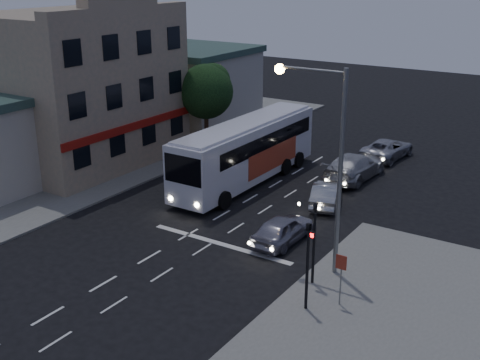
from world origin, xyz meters
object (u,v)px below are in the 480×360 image
Objects in this scene: tour_bus at (246,150)px; traffic_signal_main at (314,234)px; car_sedan_b at (354,166)px; streetlight at (327,148)px; street_tree at (206,89)px; regulatory_sign at (341,272)px; car_suv at (282,229)px; traffic_signal_side at (308,256)px; car_sedan_a at (326,194)px; car_sedan_c at (387,149)px.

traffic_signal_main is (9.34, -9.52, 0.29)m from tour_bus.
streetlight is at bearing 108.71° from car_sedan_b.
street_tree is (-15.55, 12.82, -1.23)m from streetlight.
streetlight is at bearing 128.75° from regulatory_sign.
streetlight reaches higher than car_suv.
regulatory_sign is at bearing 113.03° from car_sedan_b.
regulatory_sign is at bearing 141.32° from car_suv.
traffic_signal_side is 1.61m from regulatory_sign.
car_sedan_b is 12.49m from street_tree.
car_suv reaches higher than car_sedan_a.
street_tree is at bearing 0.36° from car_sedan_b.
regulatory_sign reaches higher than car_sedan_b.
car_suv is 1.89× the size of regulatory_sign.
car_sedan_a is 0.99× the size of traffic_signal_side.
traffic_signal_side is at bearing -70.51° from traffic_signal_main.
tour_bus is at bearing 131.14° from traffic_signal_side.
street_tree reaches higher than regulatory_sign.
tour_bus is 2.07× the size of street_tree.
tour_bus is 12.69m from streetlight.
tour_bus is 7.07m from car_sedan_b.
car_sedan_a is at bearing 117.92° from regulatory_sign.
car_sedan_b is (-0.75, 10.80, 0.12)m from car_suv.
street_tree is at bearing 137.97° from traffic_signal_main.
street_tree is at bearing 140.49° from streetlight.
car_sedan_a is 11.07m from regulatory_sign.
regulatory_sign is at bearing 99.79° from car_sedan_a.
tour_bus is at bearing 138.30° from streetlight.
car_sedan_a is at bearing 113.70° from streetlight.
regulatory_sign is (1.00, 0.96, -0.82)m from traffic_signal_side.
regulatory_sign is (5.35, -20.30, 0.90)m from car_sedan_c.
traffic_signal_side is (3.83, -5.00, 1.71)m from car_suv.
streetlight is 20.19m from street_tree.
car_sedan_b is 1.39× the size of traffic_signal_main.
streetlight is (-0.96, 3.40, 3.31)m from traffic_signal_side.
regulatory_sign is (11.04, -10.53, -0.53)m from tour_bus.
car_sedan_b is (5.46, 4.30, -1.30)m from tour_bus.
car_sedan_a is at bearing 96.16° from car_sedan_c.
car_suv is 6.01m from streetlight.
street_tree reaches higher than car_sedan_a.
car_sedan_c is at bearing 100.71° from traffic_signal_main.
car_sedan_c is at bearing -107.16° from car_sedan_a.
traffic_signal_side is at bearing -44.50° from street_tree.
car_suv is at bearing 140.14° from regulatory_sign.
street_tree reaches higher than car_suv.
car_sedan_a is 9.46m from streetlight.
traffic_signal_side is (4.58, -15.80, 1.59)m from car_sedan_b.
car_sedan_b reaches higher than car_sedan_a.
car_sedan_b is (-0.41, 5.08, 0.16)m from car_sedan_a.
car_suv is 6.53m from traffic_signal_side.
car_sedan_c is at bearing -90.05° from car_sedan_b.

